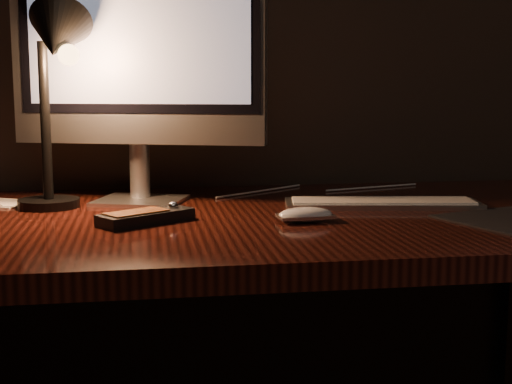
{
  "coord_description": "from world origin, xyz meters",
  "views": [
    {
      "loc": [
        -0.16,
        0.58,
        0.98
      ],
      "look_at": [
        0.02,
        1.73,
        0.81
      ],
      "focal_mm": 50.0,
      "sensor_mm": 36.0,
      "label": 1
    }
  ],
  "objects": [
    {
      "name": "desk",
      "position": [
        0.0,
        1.93,
        0.62
      ],
      "size": [
        1.6,
        0.75,
        0.75
      ],
      "color": "#3B130D",
      "rests_on": "ground"
    },
    {
      "name": "monitor",
      "position": [
        -0.17,
        2.02,
        1.07
      ],
      "size": [
        0.49,
        0.2,
        0.54
      ],
      "rotation": [
        0.0,
        0.0,
        -0.34
      ],
      "color": "silver",
      "rests_on": "desk"
    },
    {
      "name": "keyboard",
      "position": [
        0.3,
        1.9,
        0.76
      ],
      "size": [
        0.39,
        0.16,
        0.01
      ],
      "primitive_type": "cube",
      "rotation": [
        0.0,
        0.0,
        -0.16
      ],
      "color": "silver",
      "rests_on": "desk"
    },
    {
      "name": "mouse",
      "position": [
        0.12,
        1.76,
        0.76
      ],
      "size": [
        0.1,
        0.06,
        0.02
      ],
      "primitive_type": "ellipsoid",
      "rotation": [
        0.0,
        0.0,
        0.07
      ],
      "color": "white",
      "rests_on": "desk"
    },
    {
      "name": "media_remote",
      "position": [
        -0.16,
        1.8,
        0.76
      ],
      "size": [
        0.17,
        0.14,
        0.03
      ],
      "rotation": [
        0.0,
        0.0,
        0.59
      ],
      "color": "black",
      "rests_on": "desk"
    },
    {
      "name": "desk_lamp",
      "position": [
        -0.31,
        1.95,
        1.02
      ],
      "size": [
        0.18,
        0.2,
        0.4
      ],
      "rotation": [
        0.0,
        0.0,
        0.37
      ],
      "color": "black",
      "rests_on": "desk"
    },
    {
      "name": "cable",
      "position": [
        0.23,
        2.12,
        0.75
      ],
      "size": [
        0.47,
        0.22,
        0.0
      ],
      "primitive_type": "cylinder",
      "rotation": [
        0.0,
        1.57,
        0.43
      ],
      "color": "white",
      "rests_on": "desk"
    }
  ]
}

